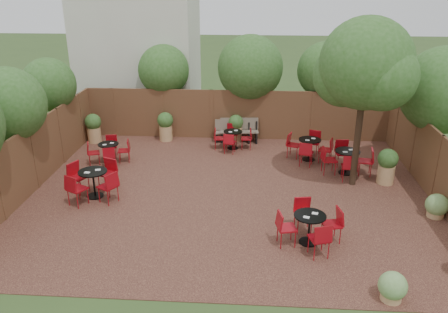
{
  "coord_description": "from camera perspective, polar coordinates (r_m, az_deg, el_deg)",
  "views": [
    {
      "loc": [
        0.65,
        -12.27,
        6.14
      ],
      "look_at": [
        -0.21,
        0.5,
        1.0
      ],
      "focal_mm": 36.05,
      "sensor_mm": 36.0,
      "label": 1
    }
  ],
  "objects": [
    {
      "name": "overhang_foliage",
      "position": [
        15.18,
        -1.9,
        8.9
      ],
      "size": [
        15.99,
        10.75,
        2.75
      ],
      "color": "#2A551B",
      "rests_on": "ground"
    },
    {
      "name": "park_bench_left",
      "position": [
        17.82,
        1.93,
        3.41
      ],
      "size": [
        1.54,
        0.62,
        0.93
      ],
      "rotation": [
        0.0,
        0.0,
        0.09
      ],
      "color": "brown",
      "rests_on": "courtyard_paving"
    },
    {
      "name": "fence_back",
      "position": [
        18.03,
        1.61,
        5.3
      ],
      "size": [
        12.0,
        0.08,
        2.0
      ],
      "primitive_type": "cube",
      "color": "#54311F",
      "rests_on": "ground"
    },
    {
      "name": "neighbour_building",
      "position": [
        21.03,
        -10.78,
        15.66
      ],
      "size": [
        5.0,
        4.0,
        8.0
      ],
      "primitive_type": "cube",
      "color": "beige",
      "rests_on": "ground"
    },
    {
      "name": "planters",
      "position": [
        16.84,
        -1.85,
        2.77
      ],
      "size": [
        11.12,
        4.28,
        1.15
      ],
      "color": "tan",
      "rests_on": "courtyard_paving"
    },
    {
      "name": "ground",
      "position": [
        13.74,
        0.72,
        -4.67
      ],
      "size": [
        80.0,
        80.0,
        0.0
      ],
      "primitive_type": "plane",
      "color": "#354F23",
      "rests_on": "ground"
    },
    {
      "name": "fence_left",
      "position": [
        14.87,
        -23.02,
        -0.16
      ],
      "size": [
        0.08,
        10.0,
        2.0
      ],
      "primitive_type": "cube",
      "color": "#54311F",
      "rests_on": "ground"
    },
    {
      "name": "bistro_tables",
      "position": [
        14.45,
        1.47,
        -1.23
      ],
      "size": [
        9.71,
        7.96,
        0.95
      ],
      "color": "black",
      "rests_on": "courtyard_paving"
    },
    {
      "name": "courtyard_paving",
      "position": [
        13.73,
        0.72,
        -4.63
      ],
      "size": [
        12.0,
        10.0,
        0.02
      ],
      "primitive_type": "cube",
      "color": "#341A15",
      "rests_on": "ground"
    },
    {
      "name": "fence_right",
      "position": [
        14.34,
        25.44,
        -1.36
      ],
      "size": [
        0.08,
        10.0,
        2.0
      ],
      "primitive_type": "cube",
      "color": "#54311F",
      "rests_on": "ground"
    },
    {
      "name": "courtyard_tree",
      "position": [
        13.75,
        17.48,
        10.53
      ],
      "size": [
        2.82,
        2.72,
        5.15
      ],
      "rotation": [
        0.0,
        0.0,
        -0.09
      ],
      "color": "black",
      "rests_on": "courtyard_paving"
    },
    {
      "name": "park_bench_right",
      "position": [
        17.84,
        1.1,
        3.33
      ],
      "size": [
        1.45,
        0.61,
        0.87
      ],
      "rotation": [
        0.0,
        0.0,
        0.12
      ],
      "color": "brown",
      "rests_on": "courtyard_paving"
    },
    {
      "name": "low_shrubs",
      "position": [
        11.74,
        24.8,
        -10.06
      ],
      "size": [
        2.76,
        4.16,
        0.66
      ],
      "color": "tan",
      "rests_on": "courtyard_paving"
    }
  ]
}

